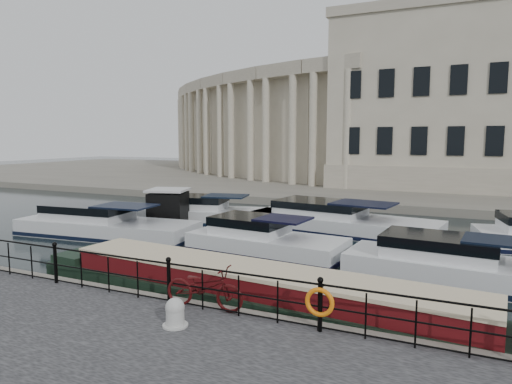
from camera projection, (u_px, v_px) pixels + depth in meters
ground_plane at (213, 296)px, 13.81m from camera, size 160.00×160.00×0.00m
far_bank at (396, 180)px, 48.96m from camera, size 120.00×42.00×0.55m
railing at (169, 279)px, 11.64m from camera, size 24.14×0.14×1.22m
civic_building at (381, 115)px, 44.71m from camera, size 53.55×31.84×16.85m
bicycle at (204, 287)px, 11.29m from camera, size 2.13×0.88×1.10m
mooring_bollard at (175, 313)px, 10.26m from camera, size 0.58×0.58×0.66m
life_ring_post at (320, 303)px, 9.87m from camera, size 0.66×0.18×1.08m
narrowboat at (256, 297)px, 12.74m from camera, size 15.42×3.27×1.56m
harbour_hut at (168, 210)px, 24.14m from camera, size 3.24×2.95×2.17m
cabin_cruisers at (296, 233)px, 21.17m from camera, size 27.44×10.43×1.99m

